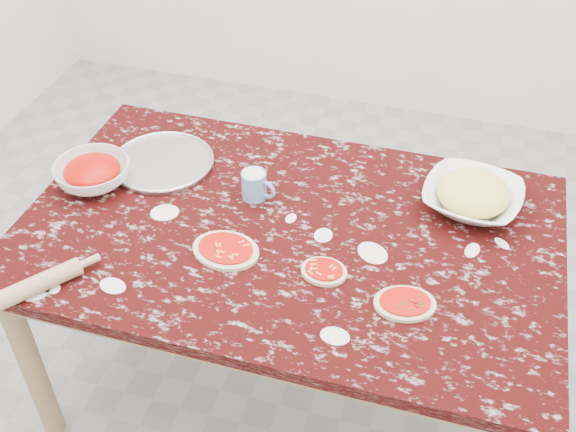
# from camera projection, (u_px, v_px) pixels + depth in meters

# --- Properties ---
(ground) EXTENTS (4.00, 4.00, 0.00)m
(ground) POSITION_uv_depth(u_px,v_px,m) (288.00, 380.00, 2.55)
(ground) COLOR gray
(worktable) EXTENTS (1.60, 1.00, 0.75)m
(worktable) POSITION_uv_depth(u_px,v_px,m) (288.00, 249.00, 2.12)
(worktable) COLOR black
(worktable) RESTS_ON ground
(pizza_tray) EXTENTS (0.42, 0.42, 0.01)m
(pizza_tray) POSITION_uv_depth(u_px,v_px,m) (163.00, 163.00, 2.31)
(pizza_tray) COLOR #B2B2B7
(pizza_tray) RESTS_ON worktable
(sauce_bowl) EXTENTS (0.27, 0.27, 0.07)m
(sauce_bowl) POSITION_uv_depth(u_px,v_px,m) (93.00, 174.00, 2.21)
(sauce_bowl) COLOR white
(sauce_bowl) RESTS_ON worktable
(cheese_bowl) EXTENTS (0.34, 0.34, 0.07)m
(cheese_bowl) POSITION_uv_depth(u_px,v_px,m) (472.00, 198.00, 2.12)
(cheese_bowl) COLOR white
(cheese_bowl) RESTS_ON worktable
(flour_mug) EXTENTS (0.12, 0.08, 0.09)m
(flour_mug) POSITION_uv_depth(u_px,v_px,m) (255.00, 185.00, 2.15)
(flour_mug) COLOR #6891C5
(flour_mug) RESTS_ON worktable
(pizza_left) EXTENTS (0.21, 0.18, 0.02)m
(pizza_left) POSITION_uv_depth(u_px,v_px,m) (226.00, 250.00, 1.98)
(pizza_left) COLOR beige
(pizza_left) RESTS_ON worktable
(pizza_mid) EXTENTS (0.14, 0.11, 0.02)m
(pizza_mid) POSITION_uv_depth(u_px,v_px,m) (324.00, 271.00, 1.92)
(pizza_mid) COLOR beige
(pizza_mid) RESTS_ON worktable
(pizza_right) EXTENTS (0.19, 0.16, 0.02)m
(pizza_right) POSITION_uv_depth(u_px,v_px,m) (405.00, 303.00, 1.83)
(pizza_right) COLOR beige
(pizza_right) RESTS_ON worktable
(rolling_pin) EXTENTS (0.19, 0.23, 0.05)m
(rolling_pin) POSITION_uv_depth(u_px,v_px,m) (36.00, 285.00, 1.85)
(rolling_pin) COLOR tan
(rolling_pin) RESTS_ON worktable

